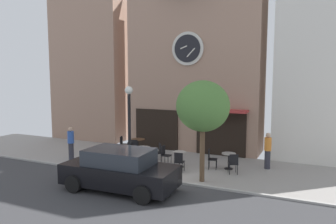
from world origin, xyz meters
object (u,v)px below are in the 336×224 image
(street_lamp, at_px, (129,127))
(cafe_chair_outer, at_px, (233,162))
(street_tree, at_px, (203,107))
(cafe_chair_near_lamp, at_px, (132,149))
(cafe_chair_curbside, at_px, (165,154))
(cafe_chair_under_awning, at_px, (135,146))
(cafe_chair_facing_wall, at_px, (123,143))
(cafe_chair_facing_street, at_px, (158,151))
(cafe_table_leftmost, at_px, (138,143))
(cafe_chair_corner, at_px, (179,161))
(pedestrian_orange, at_px, (268,150))
(cafe_table_near_door, at_px, (179,157))
(cafe_table_near_curb, at_px, (229,158))
(cafe_chair_right_end, at_px, (211,157))
(pedestrian_blue, at_px, (71,143))
(parked_car_black, at_px, (120,170))
(cafe_table_center_left, at_px, (143,151))

(street_lamp, relative_size, cafe_chair_outer, 4.20)
(street_lamp, distance_m, street_tree, 3.82)
(cafe_chair_near_lamp, height_order, cafe_chair_curbside, same)
(cafe_chair_under_awning, xyz_separation_m, cafe_chair_facing_wall, (-1.01, 0.47, 0.00))
(cafe_chair_outer, relative_size, cafe_chair_facing_street, 1.00)
(cafe_chair_facing_street, distance_m, cafe_chair_curbside, 0.64)
(cafe_table_leftmost, relative_size, cafe_chair_corner, 0.86)
(street_lamp, height_order, pedestrian_orange, street_lamp)
(cafe_chair_curbside, bearing_deg, street_tree, -33.78)
(cafe_chair_near_lamp, distance_m, pedestrian_orange, 6.62)
(street_lamp, relative_size, street_tree, 0.93)
(cafe_chair_outer, relative_size, cafe_chair_near_lamp, 1.00)
(cafe_table_near_door, relative_size, pedestrian_orange, 0.44)
(cafe_table_near_curb, height_order, cafe_chair_right_end, cafe_chair_right_end)
(cafe_table_near_curb, height_order, cafe_chair_outer, cafe_chair_outer)
(street_lamp, bearing_deg, cafe_chair_under_awning, 115.03)
(street_lamp, bearing_deg, cafe_chair_right_end, 23.13)
(street_lamp, xyz_separation_m, cafe_chair_under_awning, (-0.94, 2.01, -1.39))
(pedestrian_blue, relative_size, parked_car_black, 0.38)
(street_lamp, xyz_separation_m, cafe_table_center_left, (0.07, 1.08, -1.35))
(cafe_table_near_door, distance_m, cafe_chair_facing_street, 1.42)
(cafe_chair_outer, distance_m, cafe_chair_curbside, 3.36)
(street_tree, height_order, cafe_chair_outer, street_tree)
(cafe_table_leftmost, bearing_deg, cafe_chair_facing_street, -33.40)
(cafe_chair_corner, xyz_separation_m, cafe_chair_facing_wall, (-4.27, 2.13, 0.00))
(cafe_table_center_left, xyz_separation_m, cafe_chair_curbside, (1.13, 0.16, -0.04))
(street_tree, height_order, cafe_chair_curbside, street_tree)
(cafe_chair_outer, xyz_separation_m, cafe_chair_under_awning, (-5.50, 0.94, 0.00))
(cafe_table_near_door, xyz_separation_m, cafe_chair_facing_street, (-1.34, 0.48, 0.05))
(cafe_chair_under_awning, bearing_deg, street_lamp, -64.97)
(cafe_chair_facing_street, xyz_separation_m, cafe_chair_curbside, (0.53, -0.36, 0.00))
(cafe_table_near_door, bearing_deg, cafe_table_near_curb, 16.67)
(cafe_table_leftmost, bearing_deg, cafe_chair_outer, -16.98)
(cafe_chair_facing_wall, bearing_deg, cafe_table_center_left, -34.71)
(cafe_chair_facing_street, height_order, pedestrian_blue, pedestrian_blue)
(cafe_chair_facing_street, bearing_deg, cafe_chair_near_lamp, -171.36)
(pedestrian_blue, bearing_deg, pedestrian_orange, 14.95)
(cafe_table_near_curb, relative_size, cafe_chair_right_end, 0.82)
(cafe_chair_curbside, bearing_deg, cafe_table_near_door, -8.84)
(cafe_chair_outer, height_order, cafe_chair_curbside, same)
(street_lamp, relative_size, pedestrian_blue, 2.26)
(cafe_chair_corner, relative_size, pedestrian_blue, 0.54)
(street_lamp, bearing_deg, cafe_table_near_door, 29.04)
(cafe_table_center_left, xyz_separation_m, cafe_chair_outer, (4.49, -0.01, -0.04))
(cafe_chair_outer, bearing_deg, street_lamp, -166.77)
(cafe_table_center_left, relative_size, pedestrian_blue, 0.46)
(cafe_table_near_curb, bearing_deg, cafe_chair_facing_wall, 173.35)
(pedestrian_orange, bearing_deg, cafe_chair_facing_wall, -179.38)
(cafe_chair_facing_street, xyz_separation_m, parked_car_black, (0.50, -4.21, 0.23))
(cafe_chair_facing_wall, bearing_deg, parked_car_black, -58.53)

